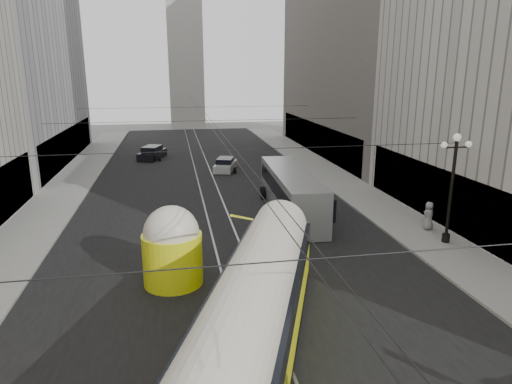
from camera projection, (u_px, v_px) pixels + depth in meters
name	position (u px, v px, depth m)	size (l,w,h in m)	color
road	(210.00, 192.00, 38.33)	(20.00, 85.00, 0.02)	black
sidewalk_left	(68.00, 187.00, 39.55)	(4.00, 72.00, 0.15)	gray
sidewalk_right	(332.00, 176.00, 43.73)	(4.00, 72.00, 0.15)	gray
rail_left	(201.00, 192.00, 38.20)	(0.12, 85.00, 0.04)	gray
rail_right	(219.00, 191.00, 38.47)	(0.12, 85.00, 0.04)	gray
building_right_far	(369.00, 12.00, 52.33)	(12.60, 32.60, 32.60)	#514C47
distant_tower	(185.00, 40.00, 79.60)	(6.00, 6.00, 31.36)	#B2AFA8
lamppost_right_mid	(452.00, 182.00, 25.79)	(1.86, 0.44, 6.37)	black
catenary	(210.00, 123.00, 35.88)	(25.00, 72.00, 0.23)	black
streetcar	(253.00, 317.00, 15.22)	(8.06, 16.81, 3.90)	#F1F615
city_bus	(291.00, 191.00, 32.19)	(3.08, 12.06, 3.04)	#B0B3B6
sedan_white_far	(225.00, 165.00, 46.20)	(2.88, 4.51, 1.32)	silver
sedan_dark_far	(152.00, 153.00, 52.49)	(3.35, 5.03, 1.47)	black
pedestrian_sidewalk_right	(429.00, 216.00, 28.60)	(0.88, 0.54, 1.80)	gray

